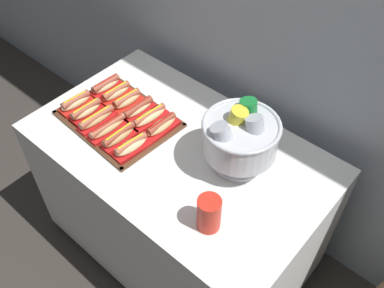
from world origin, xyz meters
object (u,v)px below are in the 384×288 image
(hot_dog_2, at_px, (97,119))
(hot_dog_6, at_px, (106,86))
(hot_dog_9, at_px, (138,109))
(cup_stack, at_px, (209,214))
(hot_dog_0, at_px, (76,103))
(hot_dog_11, at_px, (162,126))
(buffet_table, at_px, (180,200))
(hot_dog_5, at_px, (131,146))
(serving_tray, at_px, (119,119))
(hot_dog_10, at_px, (150,117))
(hot_dog_8, at_px, (127,101))
(punch_bowl, at_px, (240,136))
(hot_dog_7, at_px, (116,93))
(hot_dog_1, at_px, (86,111))
(hot_dog_3, at_px, (108,128))
(hot_dog_4, at_px, (119,137))

(hot_dog_2, relative_size, hot_dog_6, 1.14)
(hot_dog_9, bearing_deg, cup_stack, -21.60)
(hot_dog_0, bearing_deg, hot_dog_2, -3.28)
(hot_dog_6, bearing_deg, hot_dog_11, -3.28)
(buffet_table, bearing_deg, hot_dog_5, -129.26)
(serving_tray, bearing_deg, buffet_table, 9.79)
(hot_dog_9, relative_size, hot_dog_10, 0.91)
(buffet_table, relative_size, hot_dog_9, 7.38)
(cup_stack, bearing_deg, hot_dog_6, 163.16)
(hot_dog_6, height_order, hot_dog_8, hot_dog_8)
(buffet_table, relative_size, punch_bowl, 4.30)
(hot_dog_7, height_order, hot_dog_9, hot_dog_7)
(hot_dog_11, bearing_deg, hot_dog_6, 176.72)
(serving_tray, xyz_separation_m, hot_dog_9, (0.04, 0.08, 0.03))
(hot_dog_8, bearing_deg, hot_dog_0, -135.55)
(hot_dog_6, distance_m, hot_dog_11, 0.38)
(buffet_table, bearing_deg, hot_dog_1, -162.99)
(hot_dog_7, bearing_deg, hot_dog_5, -32.09)
(hot_dog_5, bearing_deg, hot_dog_3, 176.72)
(buffet_table, distance_m, hot_dog_9, 0.48)
(hot_dog_9, bearing_deg, hot_dog_6, 176.72)
(hot_dog_2, relative_size, hot_dog_11, 1.07)
(hot_dog_0, bearing_deg, hot_dog_5, -3.28)
(hot_dog_0, distance_m, hot_dog_2, 0.15)
(hot_dog_10, relative_size, punch_bowl, 0.64)
(hot_dog_7, bearing_deg, hot_dog_4, -39.53)
(hot_dog_2, xyz_separation_m, hot_dog_6, (-0.14, 0.17, -0.00))
(hot_dog_1, relative_size, hot_dog_8, 0.99)
(serving_tray, xyz_separation_m, cup_stack, (0.63, -0.15, 0.07))
(buffet_table, height_order, hot_dog_5, hot_dog_5)
(hot_dog_3, distance_m, hot_dog_4, 0.08)
(hot_dog_7, bearing_deg, hot_dog_1, -93.28)
(hot_dog_3, bearing_deg, hot_dog_5, -3.28)
(hot_dog_1, relative_size, hot_dog_7, 0.99)
(buffet_table, distance_m, hot_dog_1, 0.60)
(hot_dog_7, distance_m, hot_dog_11, 0.30)
(hot_dog_1, bearing_deg, cup_stack, -5.93)
(hot_dog_3, bearing_deg, punch_bowl, 23.52)
(hot_dog_0, xyz_separation_m, hot_dog_8, (0.16, 0.16, -0.00))
(hot_dog_3, distance_m, hot_dog_8, 0.18)
(buffet_table, height_order, hot_dog_6, hot_dog_6)
(hot_dog_3, bearing_deg, hot_dog_0, 176.72)
(hot_dog_11, bearing_deg, hot_dog_0, -159.53)
(hot_dog_1, distance_m, hot_dog_11, 0.34)
(serving_tray, relative_size, hot_dog_4, 3.00)
(punch_bowl, xyz_separation_m, cup_stack, (0.09, -0.29, -0.09))
(hot_dog_5, height_order, hot_dog_9, hot_dog_5)
(hot_dog_11, xyz_separation_m, cup_stack, (0.44, -0.23, 0.04))
(hot_dog_0, xyz_separation_m, hot_dog_9, (0.23, 0.15, -0.00))
(hot_dog_5, distance_m, hot_dog_9, 0.22)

